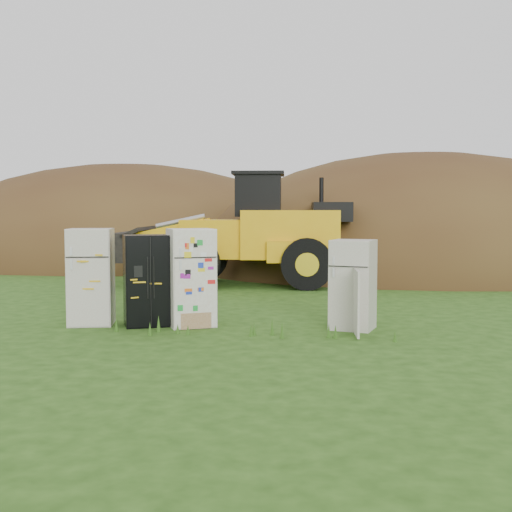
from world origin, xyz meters
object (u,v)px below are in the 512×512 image
(fridge_open_door, at_px, (353,285))
(wheel_loader, at_px, (230,229))
(fridge_sticker, at_px, (191,277))
(fridge_leftmost, at_px, (91,277))
(fridge_black_side, at_px, (148,280))

(fridge_open_door, bearing_deg, wheel_loader, 132.36)
(fridge_sticker, xyz_separation_m, wheel_loader, (-0.17, 6.59, 0.71))
(fridge_leftmost, distance_m, fridge_sticker, 1.89)
(fridge_sticker, distance_m, wheel_loader, 6.63)
(wheel_loader, bearing_deg, fridge_black_side, -97.99)
(fridge_leftmost, relative_size, fridge_black_side, 1.07)
(fridge_black_side, height_order, fridge_open_door, fridge_black_side)
(fridge_black_side, distance_m, wheel_loader, 6.68)
(fridge_open_door, xyz_separation_m, wheel_loader, (-3.12, 6.63, 0.81))
(fridge_black_side, bearing_deg, fridge_sticker, -20.13)
(fridge_sticker, bearing_deg, wheel_loader, 67.99)
(fridge_leftmost, xyz_separation_m, wheel_loader, (1.72, 6.62, 0.71))
(fridge_leftmost, relative_size, wheel_loader, 0.27)
(fridge_leftmost, xyz_separation_m, fridge_sticker, (1.89, 0.04, 0.00))
(wheel_loader, bearing_deg, fridge_sticker, -91.05)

